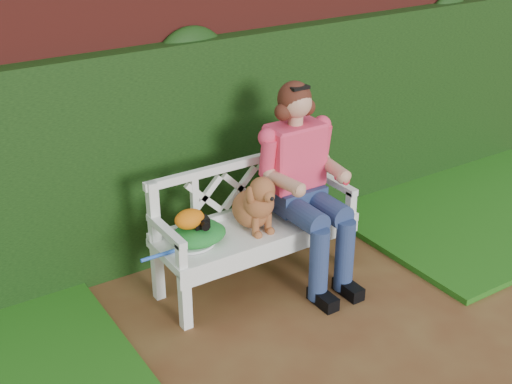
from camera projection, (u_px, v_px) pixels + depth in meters
ground at (337, 353)px, 4.40m from camera, size 60.00×60.00×0.00m
brick_wall at (191, 110)px, 5.36m from camera, size 10.00×0.30×2.20m
ivy_hedge at (206, 148)px, 5.30m from camera, size 10.00×0.18×1.70m
grass_right at (480, 205)px, 6.25m from camera, size 2.60×2.00×0.05m
garden_bench at (256, 254)px, 5.05m from camera, size 1.59×0.64×0.48m
seated_woman at (298, 181)px, 4.99m from camera, size 0.74×0.93×1.50m
dog at (254, 200)px, 4.83m from camera, size 0.43×0.48×0.44m
tennis_racket at (191, 245)px, 4.66m from camera, size 0.59×0.28×0.03m
green_bag at (199, 234)px, 4.70m from camera, size 0.46×0.40×0.14m
camera_item at (201, 222)px, 4.63m from camera, size 0.11×0.09×0.07m
baseball_glove at (190, 219)px, 4.61m from camera, size 0.25×0.22×0.13m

